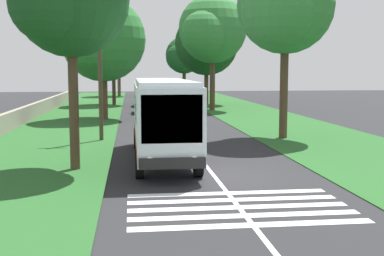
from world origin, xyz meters
The scene contains 21 objects.
ground centered at (0.00, 0.00, 0.00)m, with size 160.00×160.00×0.00m, color #262628.
grass_verge_left centered at (15.00, 8.20, 0.02)m, with size 120.00×8.00×0.04m, color #235623.
grass_verge_right centered at (15.00, -8.20, 0.02)m, with size 120.00×8.00×0.04m, color #235623.
centre_line centered at (15.00, 0.00, 0.00)m, with size 110.00×0.16×0.01m, color silver.
coach_bus centered at (3.93, 1.80, 2.15)m, with size 11.16×2.62×3.73m.
zebra_crossing centered at (-4.59, 0.00, 0.00)m, with size 4.05×6.80×0.01m.
trailing_car_0 centered at (21.12, -1.66, 0.67)m, with size 4.30×1.78×1.43m.
trailing_car_1 centered at (29.75, 2.01, 0.67)m, with size 4.30×1.78×1.43m.
trailing_car_2 centered at (38.99, 1.98, 0.67)m, with size 4.30×1.78×1.43m.
trailing_car_3 centered at (46.03, -2.06, 0.67)m, with size 4.30×1.78×1.43m.
trailing_minibus_0 centered at (56.82, -1.92, 1.55)m, with size 6.00×2.14×2.53m.
roadside_tree_left_0 centered at (41.67, 5.46, 7.45)m, with size 8.33×6.84×10.97m.
roadside_tree_left_1 centered at (61.93, 5.23, 7.35)m, with size 7.32×6.23×10.60m.
roadside_tree_left_2 centered at (23.89, 5.59, 6.53)m, with size 8.28×7.05×10.20m.
roadside_tree_left_3 centered at (2.03, 5.73, 6.92)m, with size 5.61×4.75×9.40m.
roadside_tree_right_0 centered at (40.93, -5.65, 7.13)m, with size 8.46×7.55×11.03m.
roadside_tree_right_1 centered at (10.36, -5.80, 7.86)m, with size 6.99×5.93×10.92m.
roadside_tree_right_2 centered at (61.23, -5.08, 6.34)m, with size 7.06×5.95×9.42m.
roadside_tree_right_3 centered at (32.50, -4.96, 8.09)m, with size 8.75×6.96×11.77m.
utility_pole centered at (10.80, 5.00, 4.25)m, with size 0.24×1.40×8.13m.
roadside_wall centered at (20.00, 11.60, 0.67)m, with size 70.00×0.40×1.26m, color gray.
Camera 1 is at (-19.44, 3.25, 4.19)m, focal length 47.40 mm.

